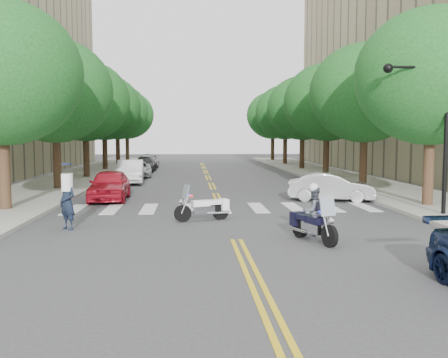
{
  "coord_description": "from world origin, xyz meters",
  "views": [
    {
      "loc": [
        -1.38,
        -14.55,
        3.09
      ],
      "look_at": [
        0.05,
        5.96,
        1.3
      ],
      "focal_mm": 40.0,
      "sensor_mm": 36.0,
      "label": 1
    }
  ],
  "objects": [
    {
      "name": "tree_l_1",
      "position": [
        -8.8,
        14.0,
        5.55
      ],
      "size": [
        6.4,
        6.4,
        8.45
      ],
      "color": "#382316",
      "rests_on": "ground"
    },
    {
      "name": "ground",
      "position": [
        0.0,
        0.0,
        0.0
      ],
      "size": [
        140.0,
        140.0,
        0.0
      ],
      "primitive_type": "plane",
      "color": "#38383A",
      "rests_on": "ground"
    },
    {
      "name": "tree_r_2",
      "position": [
        8.8,
        22.0,
        5.55
      ],
      "size": [
        6.4,
        6.4,
        8.45
      ],
      "color": "#382316",
      "rests_on": "ground"
    },
    {
      "name": "parked_car_e",
      "position": [
        -5.2,
        32.42,
        0.75
      ],
      "size": [
        1.87,
        4.43,
        1.5
      ],
      "primitive_type": "imported",
      "rotation": [
        0.0,
        0.0,
        -0.02
      ],
      "color": "gray",
      "rests_on": "ground"
    },
    {
      "name": "tree_r_5",
      "position": [
        8.8,
        46.0,
        5.55
      ],
      "size": [
        6.4,
        6.4,
        8.45
      ],
      "color": "#382316",
      "rests_on": "ground"
    },
    {
      "name": "sidewalk_left",
      "position": [
        -9.5,
        22.0,
        0.07
      ],
      "size": [
        5.0,
        60.0,
        0.15
      ],
      "primitive_type": "cube",
      "color": "#9E9991",
      "rests_on": "ground"
    },
    {
      "name": "tree_l_5",
      "position": [
        -8.8,
        46.0,
        5.55
      ],
      "size": [
        6.4,
        6.4,
        8.45
      ],
      "color": "#382316",
      "rests_on": "ground"
    },
    {
      "name": "tree_r_4",
      "position": [
        8.8,
        38.0,
        5.55
      ],
      "size": [
        6.4,
        6.4,
        8.45
      ],
      "color": "#382316",
      "rests_on": "ground"
    },
    {
      "name": "motorcycle_police",
      "position": [
        2.19,
        -0.39,
        0.77
      ],
      "size": [
        1.01,
        2.05,
        1.72
      ],
      "rotation": [
        0.0,
        0.0,
        3.5
      ],
      "color": "black",
      "rests_on": "ground"
    },
    {
      "name": "convertible",
      "position": [
        5.32,
        8.5,
        0.66
      ],
      "size": [
        4.25,
        2.39,
        1.33
      ],
      "primitive_type": "imported",
      "rotation": [
        0.0,
        0.0,
        1.31
      ],
      "color": "silver",
      "rests_on": "ground"
    },
    {
      "name": "officer_standing",
      "position": [
        -5.38,
        2.0,
        0.89
      ],
      "size": [
        0.77,
        0.74,
        1.78
      ],
      "primitive_type": "imported",
      "rotation": [
        0.0,
        0.0,
        -0.67
      ],
      "color": "black",
      "rests_on": "ground"
    },
    {
      "name": "tree_r_1",
      "position": [
        8.8,
        14.0,
        5.55
      ],
      "size": [
        6.4,
        6.4,
        8.45
      ],
      "color": "#382316",
      "rests_on": "ground"
    },
    {
      "name": "tree_l_4",
      "position": [
        -8.8,
        38.0,
        5.55
      ],
      "size": [
        6.4,
        6.4,
        8.45
      ],
      "color": "#382316",
      "rests_on": "ground"
    },
    {
      "name": "tree_r_0",
      "position": [
        8.8,
        6.0,
        5.55
      ],
      "size": [
        6.4,
        6.4,
        8.45
      ],
      "color": "#382316",
      "rests_on": "ground"
    },
    {
      "name": "parked_car_d",
      "position": [
        -5.2,
        28.5,
        0.63
      ],
      "size": [
        1.93,
        4.42,
        1.27
      ],
      "primitive_type": "imported",
      "rotation": [
        0.0,
        0.0,
        -0.04
      ],
      "color": "black",
      "rests_on": "ground"
    },
    {
      "name": "tree_l_3",
      "position": [
        -8.8,
        30.0,
        5.55
      ],
      "size": [
        6.4,
        6.4,
        8.45
      ],
      "color": "#382316",
      "rests_on": "ground"
    },
    {
      "name": "parked_car_a",
      "position": [
        -5.2,
        9.5,
        0.74
      ],
      "size": [
        1.86,
        4.37,
        1.47
      ],
      "primitive_type": "imported",
      "rotation": [
        0.0,
        0.0,
        0.03
      ],
      "color": "#AD1224",
      "rests_on": "ground"
    },
    {
      "name": "tree_l_2",
      "position": [
        -8.8,
        22.0,
        5.55
      ],
      "size": [
        6.4,
        6.4,
        8.45
      ],
      "color": "#382316",
      "rests_on": "ground"
    },
    {
      "name": "sidewalk_right",
      "position": [
        9.5,
        22.0,
        0.07
      ],
      "size": [
        5.0,
        60.0,
        0.15
      ],
      "primitive_type": "cube",
      "color": "#9E9991",
      "rests_on": "ground"
    },
    {
      "name": "traffic_signal_pole",
      "position": [
        7.72,
        3.5,
        3.72
      ],
      "size": [
        2.82,
        0.42,
        6.0
      ],
      "color": "black",
      "rests_on": "ground"
    },
    {
      "name": "tree_l_0",
      "position": [
        -8.8,
        6.0,
        5.55
      ],
      "size": [
        6.4,
        6.4,
        8.45
      ],
      "color": "#382316",
      "rests_on": "ground"
    },
    {
      "name": "tree_r_3",
      "position": [
        8.8,
        30.0,
        5.55
      ],
      "size": [
        6.4,
        6.4,
        8.45
      ],
      "color": "#382316",
      "rests_on": "ground"
    },
    {
      "name": "motorcycle_parked",
      "position": [
        -0.76,
        3.48,
        0.47
      ],
      "size": [
        2.03,
        0.97,
        1.35
      ],
      "rotation": [
        0.0,
        0.0,
        1.91
      ],
      "color": "black",
      "rests_on": "ground"
    },
    {
      "name": "parked_car_c",
      "position": [
        -5.2,
        23.15,
        0.57
      ],
      "size": [
        2.29,
        4.26,
        1.14
      ],
      "primitive_type": "imported",
      "rotation": [
        0.0,
        0.0,
        0.1
      ],
      "color": "#A4A6AB",
      "rests_on": "ground"
    },
    {
      "name": "parked_car_b",
      "position": [
        -5.2,
        18.0,
        0.76
      ],
      "size": [
        1.94,
        4.71,
        1.52
      ],
      "primitive_type": "imported",
      "rotation": [
        0.0,
        0.0,
        0.07
      ],
      "color": "white",
      "rests_on": "ground"
    }
  ]
}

